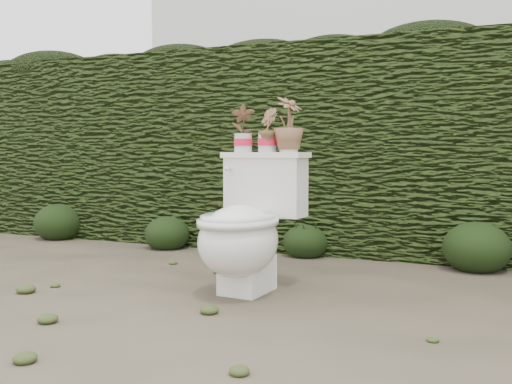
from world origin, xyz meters
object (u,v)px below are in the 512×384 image
at_px(potted_plant_center, 267,131).
at_px(potted_plant_right, 289,126).
at_px(potted_plant_left, 243,130).
at_px(toilet, 246,229).

relative_size(potted_plant_center, potted_plant_right, 0.81).
xyz_separation_m(potted_plant_center, potted_plant_right, (0.14, -0.01, 0.03)).
height_order(potted_plant_left, potted_plant_center, potted_plant_left).
xyz_separation_m(potted_plant_left, potted_plant_center, (0.16, -0.01, -0.01)).
bearing_deg(toilet, potted_plant_right, 58.17).
bearing_deg(toilet, potted_plant_center, 87.13).
xyz_separation_m(toilet, potted_plant_center, (0.03, 0.24, 0.54)).
xyz_separation_m(potted_plant_left, potted_plant_right, (0.30, -0.03, 0.02)).
bearing_deg(potted_plant_left, potted_plant_center, 144.75).
height_order(toilet, potted_plant_center, potted_plant_center).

